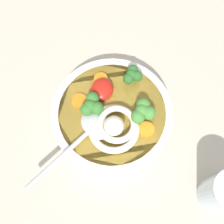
# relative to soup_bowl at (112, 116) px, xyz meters

# --- Properties ---
(table_slab) EXTENTS (1.17, 1.17, 0.04)m
(table_slab) POSITION_rel_soup_bowl_xyz_m (-0.01, 0.01, -0.05)
(table_slab) COLOR #BCB29E
(table_slab) RESTS_ON ground
(soup_bowl) EXTENTS (0.21, 0.21, 0.05)m
(soup_bowl) POSITION_rel_soup_bowl_xyz_m (0.00, 0.00, 0.00)
(soup_bowl) COLOR white
(soup_bowl) RESTS_ON table_slab
(noodle_pile) EXTENTS (0.10, 0.09, 0.04)m
(noodle_pile) POSITION_rel_soup_bowl_xyz_m (-0.03, -0.01, 0.03)
(noodle_pile) COLOR silver
(noodle_pile) RESTS_ON soup_bowl
(soup_spoon) EXTENTS (0.16, 0.12, 0.02)m
(soup_spoon) POSITION_rel_soup_bowl_xyz_m (-0.04, 0.03, 0.03)
(soup_spoon) COLOR #B7B7BC
(soup_spoon) RESTS_ON soup_bowl
(chili_sauce_dollop) EXTENTS (0.04, 0.04, 0.02)m
(chili_sauce_dollop) POSITION_rel_soup_bowl_xyz_m (0.03, 0.03, 0.03)
(chili_sauce_dollop) COLOR red
(chili_sauce_dollop) RESTS_ON soup_bowl
(broccoli_floret_left) EXTENTS (0.04, 0.04, 0.04)m
(broccoli_floret_left) POSITION_rel_soup_bowl_xyz_m (-0.00, 0.03, 0.04)
(broccoli_floret_left) COLOR #7A9E60
(broccoli_floret_left) RESTS_ON soup_bowl
(broccoli_floret_rear) EXTENTS (0.05, 0.04, 0.04)m
(broccoli_floret_rear) POSITION_rel_soup_bowl_xyz_m (0.00, -0.05, 0.05)
(broccoli_floret_rear) COLOR #7A9E60
(broccoli_floret_rear) RESTS_ON soup_bowl
(broccoli_floret_front) EXTENTS (0.04, 0.03, 0.03)m
(broccoli_floret_front) POSITION_rel_soup_bowl_xyz_m (0.07, -0.02, 0.04)
(broccoli_floret_front) COLOR #7A9E60
(broccoli_floret_front) RESTS_ON soup_bowl
(carrot_slice_near_spoon) EXTENTS (0.03, 0.03, 0.01)m
(carrot_slice_near_spoon) POSITION_rel_soup_bowl_xyz_m (0.01, 0.06, 0.03)
(carrot_slice_near_spoon) COLOR orange
(carrot_slice_near_spoon) RESTS_ON soup_bowl
(carrot_slice_extra_a) EXTENTS (0.02, 0.02, 0.01)m
(carrot_slice_extra_a) POSITION_rel_soup_bowl_xyz_m (0.06, 0.03, 0.03)
(carrot_slice_extra_a) COLOR orange
(carrot_slice_extra_a) RESTS_ON soup_bowl
(carrot_slice_far) EXTENTS (0.03, 0.03, 0.01)m
(carrot_slice_far) POSITION_rel_soup_bowl_xyz_m (-0.02, -0.06, 0.03)
(carrot_slice_far) COLOR orange
(carrot_slice_far) RESTS_ON soup_bowl
(drinking_glass) EXTENTS (0.06, 0.06, 0.09)m
(drinking_glass) POSITION_rel_soup_bowl_xyz_m (-0.09, -0.20, 0.02)
(drinking_glass) COLOR silver
(drinking_glass) RESTS_ON table_slab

